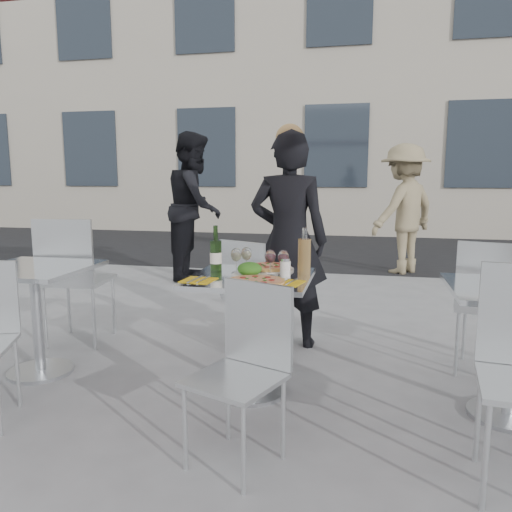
% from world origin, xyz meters
% --- Properties ---
extents(ground, '(80.00, 80.00, 0.00)m').
position_xyz_m(ground, '(0.00, 0.00, 0.00)').
color(ground, slate).
extents(street_asphalt, '(24.00, 5.00, 0.00)m').
position_xyz_m(street_asphalt, '(0.00, 6.50, 0.00)').
color(street_asphalt, black).
rests_on(street_asphalt, ground).
extents(building_facade, '(24.00, 3.00, 10.00)m').
position_xyz_m(building_facade, '(0.00, 10.00, 5.00)').
color(building_facade, '#B5A996').
rests_on(building_facade, ground).
extents(main_table, '(0.72, 0.72, 0.75)m').
position_xyz_m(main_table, '(0.00, 0.00, 0.54)').
color(main_table, '#B7BABF').
rests_on(main_table, ground).
extents(side_table_left, '(0.72, 0.72, 0.75)m').
position_xyz_m(side_table_left, '(-1.50, 0.00, 0.54)').
color(side_table_left, '#B7BABF').
rests_on(side_table_left, ground).
extents(chair_far, '(0.54, 0.54, 0.89)m').
position_xyz_m(chair_far, '(-0.14, 0.63, 0.53)').
color(chair_far, silver).
rests_on(chair_far, ground).
extents(chair_near, '(0.50, 0.51, 0.85)m').
position_xyz_m(chair_near, '(0.14, -0.71, 0.50)').
color(chair_near, silver).
rests_on(chair_near, ground).
extents(side_chair_lfar, '(0.52, 0.53, 1.03)m').
position_xyz_m(side_chair_lfar, '(-1.58, 0.57, 0.61)').
color(side_chair_lfar, silver).
rests_on(side_chair_lfar, ground).
extents(side_chair_rfar, '(0.54, 0.54, 0.94)m').
position_xyz_m(side_chair_rfar, '(1.50, 0.58, 0.55)').
color(side_chair_rfar, silver).
rests_on(side_chair_rfar, ground).
extents(woman_diner, '(0.62, 0.41, 1.70)m').
position_xyz_m(woman_diner, '(0.08, 0.98, 0.85)').
color(woman_diner, black).
rests_on(woman_diner, ground).
extents(pedestrian_a, '(0.84, 1.02, 1.91)m').
position_xyz_m(pedestrian_a, '(-1.52, 3.35, 0.96)').
color(pedestrian_a, black).
rests_on(pedestrian_a, ground).
extents(pedestrian_b, '(1.26, 1.31, 1.79)m').
position_xyz_m(pedestrian_b, '(1.19, 4.30, 0.89)').
color(pedestrian_b, '#8D7C5B').
rests_on(pedestrian_b, ground).
extents(pizza_near, '(0.33, 0.33, 0.02)m').
position_xyz_m(pizza_near, '(0.07, -0.19, 0.76)').
color(pizza_near, '#DEA956').
rests_on(pizza_near, main_table).
extents(pizza_far, '(0.31, 0.31, 0.03)m').
position_xyz_m(pizza_far, '(0.08, 0.21, 0.77)').
color(pizza_far, white).
rests_on(pizza_far, main_table).
extents(salad_plate, '(0.22, 0.22, 0.09)m').
position_xyz_m(salad_plate, '(-0.01, -0.00, 0.79)').
color(salad_plate, white).
rests_on(salad_plate, main_table).
extents(wine_bottle, '(0.07, 0.07, 0.29)m').
position_xyz_m(wine_bottle, '(-0.25, 0.09, 0.86)').
color(wine_bottle, '#2A4E1D').
rests_on(wine_bottle, main_table).
extents(carafe, '(0.08, 0.08, 0.29)m').
position_xyz_m(carafe, '(0.31, 0.13, 0.87)').
color(carafe, tan).
rests_on(carafe, main_table).
extents(sugar_shaker, '(0.06, 0.06, 0.11)m').
position_xyz_m(sugar_shaker, '(0.20, 0.06, 0.80)').
color(sugar_shaker, white).
rests_on(sugar_shaker, main_table).
extents(wineglass_white_a, '(0.07, 0.07, 0.16)m').
position_xyz_m(wineglass_white_a, '(-0.11, 0.08, 0.86)').
color(wineglass_white_a, white).
rests_on(wineglass_white_a, main_table).
extents(wineglass_white_b, '(0.07, 0.07, 0.16)m').
position_xyz_m(wineglass_white_b, '(-0.06, 0.13, 0.86)').
color(wineglass_white_b, white).
rests_on(wineglass_white_b, main_table).
extents(wineglass_red_a, '(0.07, 0.07, 0.16)m').
position_xyz_m(wineglass_red_a, '(0.11, 0.07, 0.86)').
color(wineglass_red_a, white).
rests_on(wineglass_red_a, main_table).
extents(wineglass_red_b, '(0.07, 0.07, 0.16)m').
position_xyz_m(wineglass_red_b, '(0.19, 0.07, 0.86)').
color(wineglass_red_b, white).
rests_on(wineglass_red_b, main_table).
extents(napkin_left, '(0.20, 0.20, 0.01)m').
position_xyz_m(napkin_left, '(-0.27, -0.19, 0.75)').
color(napkin_left, gold).
rests_on(napkin_left, main_table).
extents(napkin_right, '(0.21, 0.21, 0.01)m').
position_xyz_m(napkin_right, '(0.24, -0.14, 0.75)').
color(napkin_right, gold).
rests_on(napkin_right, main_table).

